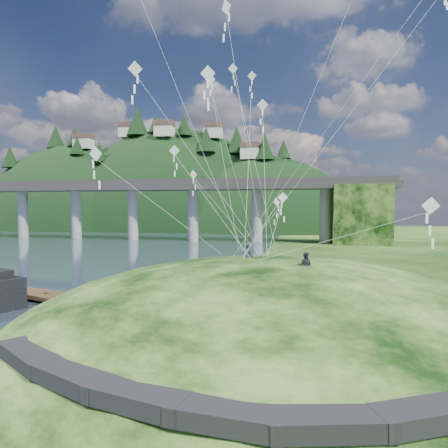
# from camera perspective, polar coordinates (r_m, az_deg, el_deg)

# --- Properties ---
(ground) EXTENTS (320.00, 320.00, 0.00)m
(ground) POSITION_cam_1_polar(r_m,az_deg,el_deg) (26.03, -11.77, -16.10)
(ground) COLOR black
(ground) RESTS_ON ground
(grass_hill) EXTENTS (36.00, 32.00, 13.00)m
(grass_hill) POSITION_cam_1_polar(r_m,az_deg,el_deg) (26.60, 7.16, -19.09)
(grass_hill) COLOR black
(grass_hill) RESTS_ON ground
(footpath) EXTENTS (22.29, 5.84, 0.83)m
(footpath) POSITION_cam_1_polar(r_m,az_deg,el_deg) (14.52, 1.26, -22.77)
(footpath) COLOR black
(footpath) RESTS_ON ground
(bridge) EXTENTS (160.00, 11.00, 15.00)m
(bridge) POSITION_cam_1_polar(r_m,az_deg,el_deg) (99.57, -10.00, 3.30)
(bridge) COLOR #2D2B2B
(bridge) RESTS_ON ground
(far_ridge) EXTENTS (153.00, 70.00, 94.50)m
(far_ridge) POSITION_cam_1_polar(r_m,az_deg,el_deg) (155.15, -8.84, -3.32)
(far_ridge) COLOR black
(far_ridge) RESTS_ON ground
(wooden_dock) EXTENTS (14.89, 6.55, 1.06)m
(wooden_dock) POSITION_cam_1_polar(r_m,az_deg,el_deg) (36.42, -21.03, -10.05)
(wooden_dock) COLOR #352415
(wooden_dock) RESTS_ON ground
(kite_flyers) EXTENTS (4.56, 3.57, 1.95)m
(kite_flyers) POSITION_cam_1_polar(r_m,az_deg,el_deg) (24.62, 7.35, -3.29)
(kite_flyers) COLOR #262933
(kite_flyers) RESTS_ON ground
(kite_swarm) EXTENTS (20.73, 15.26, 20.64)m
(kite_swarm) POSITION_cam_1_polar(r_m,az_deg,el_deg) (25.97, 3.63, 18.10)
(kite_swarm) COLOR white
(kite_swarm) RESTS_ON ground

